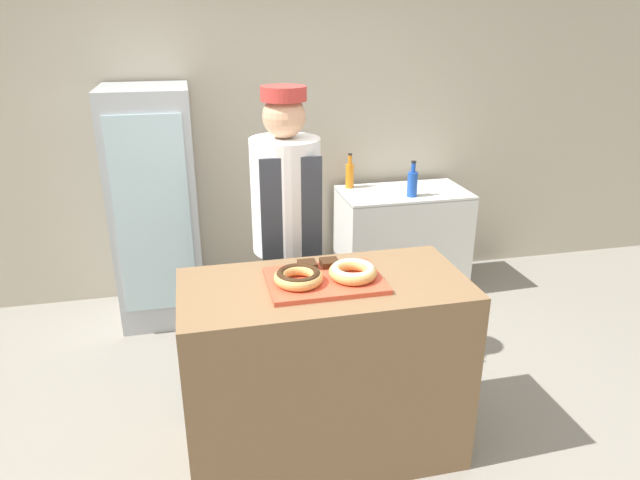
# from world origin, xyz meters

# --- Properties ---
(ground_plane) EXTENTS (14.00, 14.00, 0.00)m
(ground_plane) POSITION_xyz_m (0.00, 0.00, 0.00)
(ground_plane) COLOR gray
(wall_back) EXTENTS (8.00, 0.06, 2.70)m
(wall_back) POSITION_xyz_m (0.00, 2.13, 1.35)
(wall_back) COLOR #BCB29E
(wall_back) RESTS_ON ground_plane
(display_counter) EXTENTS (1.37, 0.66, 0.97)m
(display_counter) POSITION_xyz_m (0.00, 0.00, 0.49)
(display_counter) COLOR brown
(display_counter) RESTS_ON ground_plane
(serving_tray) EXTENTS (0.54, 0.39, 0.02)m
(serving_tray) POSITION_xyz_m (0.00, 0.00, 0.98)
(serving_tray) COLOR #D84C33
(serving_tray) RESTS_ON display_counter
(donut_chocolate_glaze) EXTENTS (0.23, 0.23, 0.06)m
(donut_chocolate_glaze) POSITION_xyz_m (-0.13, -0.02, 1.03)
(donut_chocolate_glaze) COLOR tan
(donut_chocolate_glaze) RESTS_ON serving_tray
(donut_light_glaze) EXTENTS (0.23, 0.23, 0.06)m
(donut_light_glaze) POSITION_xyz_m (0.13, -0.02, 1.03)
(donut_light_glaze) COLOR tan
(donut_light_glaze) RESTS_ON serving_tray
(brownie_back_left) EXTENTS (0.09, 0.09, 0.03)m
(brownie_back_left) POSITION_xyz_m (-0.06, 0.14, 1.01)
(brownie_back_left) COLOR #382111
(brownie_back_left) RESTS_ON serving_tray
(brownie_back_right) EXTENTS (0.09, 0.09, 0.03)m
(brownie_back_right) POSITION_xyz_m (0.06, 0.14, 1.01)
(brownie_back_right) COLOR #382111
(brownie_back_right) RESTS_ON serving_tray
(baker_person) EXTENTS (0.40, 0.40, 1.81)m
(baker_person) POSITION_xyz_m (-0.06, 0.69, 0.96)
(baker_person) COLOR #4C4C51
(baker_person) RESTS_ON ground_plane
(beverage_fridge) EXTENTS (0.60, 0.67, 1.71)m
(beverage_fridge) POSITION_xyz_m (-0.85, 1.74, 0.86)
(beverage_fridge) COLOR #ADB2B7
(beverage_fridge) RESTS_ON ground_plane
(chest_freezer) EXTENTS (1.01, 0.57, 0.85)m
(chest_freezer) POSITION_xyz_m (1.07, 1.75, 0.43)
(chest_freezer) COLOR silver
(chest_freezer) RESTS_ON ground_plane
(bottle_orange) EXTENTS (0.07, 0.07, 0.28)m
(bottle_orange) POSITION_xyz_m (0.67, 1.94, 0.96)
(bottle_orange) COLOR orange
(bottle_orange) RESTS_ON chest_freezer
(bottle_blue) EXTENTS (0.08, 0.08, 0.28)m
(bottle_blue) POSITION_xyz_m (1.08, 1.60, 0.96)
(bottle_blue) COLOR #1E4CB2
(bottle_blue) RESTS_ON chest_freezer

